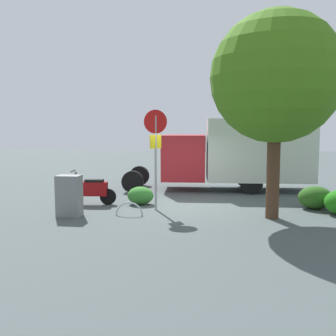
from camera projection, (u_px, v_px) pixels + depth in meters
ground_plane at (190, 205)px, 13.38m from camera, size 60.00×60.00×0.00m
box_truck_near at (237, 151)px, 16.41m from camera, size 7.91×2.43×3.03m
motorcycle at (91, 190)px, 13.44m from camera, size 1.81×0.55×1.20m
stop_sign at (156, 144)px, 12.42m from camera, size 0.71×0.33×3.25m
street_tree at (276, 78)px, 11.08m from camera, size 3.77×3.77×6.01m
utility_cabinet at (69, 196)px, 11.71m from camera, size 0.73×0.48×1.25m
bike_rack_hoop at (129, 215)px, 11.86m from camera, size 0.85×0.11×0.85m
shrub_mid_verge at (140, 196)px, 13.51m from camera, size 0.92×0.75×0.62m
shrub_by_tree at (315, 198)px, 12.78m from camera, size 1.11×0.91×0.76m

